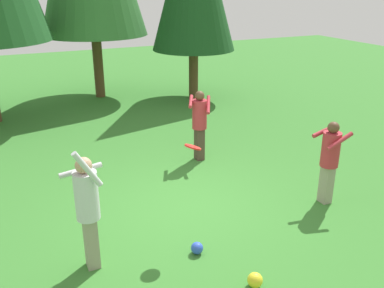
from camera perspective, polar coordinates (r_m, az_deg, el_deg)
ground_plane at (r=8.16m, az=-0.79°, el=-8.42°), size 40.00×40.00×0.00m
person_thrower at (r=6.25m, az=-13.91°, el=-7.78°), size 0.62×0.51×1.97m
person_catcher at (r=8.31m, az=18.06°, el=-1.52°), size 0.57×0.48×1.63m
person_bystander at (r=9.85m, az=1.02°, el=3.29°), size 0.69×0.73×1.68m
frisbee at (r=6.59m, az=0.12°, el=-0.42°), size 0.31×0.32×0.12m
ball_red at (r=9.68m, az=-14.54°, el=-3.39°), size 0.23×0.23×0.23m
ball_yellow at (r=6.30m, az=8.48°, el=-17.66°), size 0.22×0.22×0.22m
ball_blue at (r=6.86m, az=0.68°, el=-13.83°), size 0.19×0.19×0.19m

